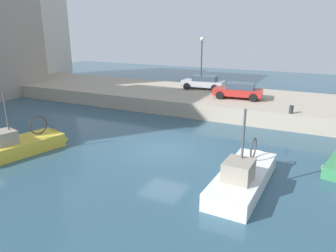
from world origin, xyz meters
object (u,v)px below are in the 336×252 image
at_px(parked_car_silver, 204,82).
at_px(quay_streetlamp, 202,55).
at_px(fishing_boat_white, 245,181).
at_px(fishing_boat_yellow, 25,150).
at_px(mooring_bollard_north, 291,109).
at_px(parked_car_red, 239,90).

bearing_deg(parked_car_silver, quay_streetlamp, 157.48).
height_order(fishing_boat_white, quay_streetlamp, quay_streetlamp).
bearing_deg(fishing_boat_yellow, parked_car_silver, -15.09).
relative_size(fishing_boat_yellow, mooring_bollard_north, 10.73).
xyz_separation_m(parked_car_red, quay_streetlamp, (2.42, 4.22, 2.58)).
distance_m(fishing_boat_white, parked_car_silver, 17.16).
xyz_separation_m(fishing_boat_yellow, parked_car_red, (14.13, -8.63, 1.78)).
bearing_deg(quay_streetlamp, parked_car_red, -119.86).
relative_size(fishing_boat_yellow, parked_car_red, 1.46).
height_order(fishing_boat_yellow, mooring_bollard_north, fishing_boat_yellow).
bearing_deg(parked_car_silver, mooring_bollard_north, -125.13).
xyz_separation_m(fishing_boat_white, mooring_bollard_north, (9.26, -0.89, 1.37)).
distance_m(mooring_bollard_north, quay_streetlamp, 10.78).
relative_size(fishing_boat_white, parked_car_red, 1.58).
distance_m(parked_car_red, parked_car_silver, 4.93).
bearing_deg(fishing_boat_white, parked_car_silver, 26.59).
height_order(fishing_boat_yellow, quay_streetlamp, quay_streetlamp).
bearing_deg(fishing_boat_yellow, parked_car_red, -31.44).
bearing_deg(fishing_boat_white, fishing_boat_yellow, 97.66).
bearing_deg(fishing_boat_yellow, fishing_boat_white, -82.34).
xyz_separation_m(fishing_boat_yellow, fishing_boat_white, (1.64, -12.20, 0.01)).
height_order(fishing_boat_white, parked_car_red, fishing_boat_white).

